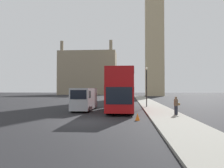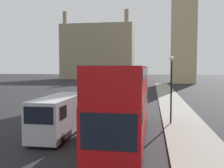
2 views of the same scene
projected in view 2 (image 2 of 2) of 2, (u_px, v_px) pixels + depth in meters
name	position (u px, v px, depth m)	size (l,w,h in m)	color
building_block_distant	(98.00, 52.00, 94.87)	(26.61, 12.12, 24.66)	gray
red_double_decker_bus	(124.00, 98.00, 15.23)	(2.62, 11.27, 4.42)	#A80F11
white_van	(59.00, 115.00, 15.85)	(1.95, 6.07, 2.50)	#B2B7BC
street_lamp	(171.00, 79.00, 18.60)	(0.36, 0.36, 5.05)	black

